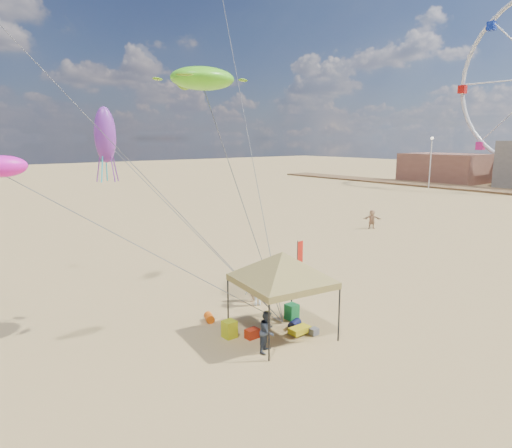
# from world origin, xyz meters

# --- Properties ---
(ground) EXTENTS (280.00, 280.00, 0.00)m
(ground) POSITION_xyz_m (0.00, 0.00, 0.00)
(ground) COLOR tan
(ground) RESTS_ON ground
(canopy_tent) EXTENTS (6.52, 6.52, 4.07)m
(canopy_tent) POSITION_xyz_m (-1.33, -0.31, 3.39)
(canopy_tent) COLOR black
(canopy_tent) RESTS_ON ground
(feather_flag) EXTENTS (0.44, 0.07, 2.90)m
(feather_flag) POSITION_xyz_m (2.58, 2.68, 1.94)
(feather_flag) COLOR black
(feather_flag) RESTS_ON ground
(cooler_red) EXTENTS (0.54, 0.38, 0.38)m
(cooler_red) POSITION_xyz_m (-2.46, 0.20, 0.19)
(cooler_red) COLOR #AD250D
(cooler_red) RESTS_ON ground
(cooler_blue) EXTENTS (0.54, 0.38, 0.38)m
(cooler_blue) POSITION_xyz_m (1.08, 2.91, 0.19)
(cooler_blue) COLOR #1442A9
(cooler_blue) RESTS_ON ground
(bag_navy) EXTENTS (0.69, 0.54, 0.36)m
(bag_navy) POSITION_xyz_m (-0.45, -0.18, 0.18)
(bag_navy) COLOR #0E133E
(bag_navy) RESTS_ON ground
(bag_orange) EXTENTS (0.54, 0.69, 0.36)m
(bag_orange) POSITION_xyz_m (-2.90, 2.70, 0.18)
(bag_orange) COLOR #EC5B0D
(bag_orange) RESTS_ON ground
(chair_green) EXTENTS (0.50, 0.50, 0.70)m
(chair_green) POSITION_xyz_m (0.12, 0.60, 0.35)
(chair_green) COLOR #167C39
(chair_green) RESTS_ON ground
(chair_yellow) EXTENTS (0.50, 0.50, 0.70)m
(chair_yellow) POSITION_xyz_m (-3.14, 0.84, 0.35)
(chair_yellow) COLOR #BAC616
(chair_yellow) RESTS_ON ground
(crate_grey) EXTENTS (0.34, 0.30, 0.28)m
(crate_grey) POSITION_xyz_m (-0.29, -1.16, 0.14)
(crate_grey) COLOR slate
(crate_grey) RESTS_ON ground
(beach_cart) EXTENTS (0.90, 0.50, 0.24)m
(beach_cart) POSITION_xyz_m (-0.74, -0.78, 0.20)
(beach_cart) COLOR yellow
(beach_cart) RESTS_ON ground
(person_near_a) EXTENTS (0.73, 0.69, 1.67)m
(person_near_a) POSITION_xyz_m (0.19, 3.51, 0.83)
(person_near_a) COLOR tan
(person_near_a) RESTS_ON ground
(person_near_b) EXTENTS (0.98, 0.91, 1.62)m
(person_near_b) POSITION_xyz_m (-2.73, -1.07, 0.81)
(person_near_b) COLOR #373F4B
(person_near_b) RESTS_ON ground
(person_near_c) EXTENTS (1.33, 1.02, 1.82)m
(person_near_c) POSITION_xyz_m (0.01, 2.92, 0.91)
(person_near_c) COLOR silver
(person_near_c) RESTS_ON ground
(person_far_c) EXTENTS (1.52, 1.43, 1.71)m
(person_far_c) POSITION_xyz_m (19.89, 11.06, 0.85)
(person_far_c) COLOR tan
(person_far_c) RESTS_ON ground
(building_north) EXTENTS (10.00, 14.00, 5.20)m
(building_north) POSITION_xyz_m (67.00, 30.00, 2.60)
(building_north) COLOR #8C5947
(building_north) RESTS_ON ground
(lamp_north) EXTENTS (0.50, 0.50, 8.25)m
(lamp_north) POSITION_xyz_m (55.00, 26.00, 5.52)
(lamp_north) COLOR silver
(lamp_north) RESTS_ON ground
(turtle_kite) EXTENTS (3.05, 2.67, 0.88)m
(turtle_kite) POSITION_xyz_m (-3.21, 2.35, 10.26)
(turtle_kite) COLOR #5CDB1E
(turtle_kite) RESTS_ON ground
(fish_kite) EXTENTS (1.74, 1.30, 0.69)m
(fish_kite) POSITION_xyz_m (-10.31, 3.19, 7.09)
(fish_kite) COLOR #FF17C7
(fish_kite) RESTS_ON ground
(squid_kite) EXTENTS (1.02, 1.02, 2.66)m
(squid_kite) POSITION_xyz_m (-4.88, 8.52, 8.13)
(squid_kite) COLOR purple
(squid_kite) RESTS_ON ground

